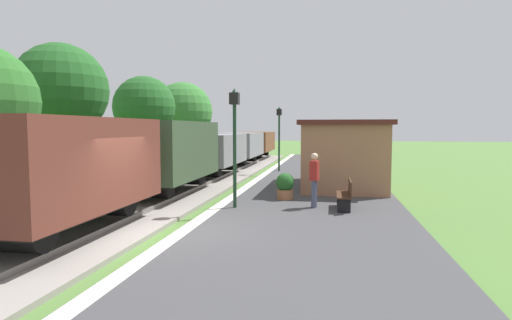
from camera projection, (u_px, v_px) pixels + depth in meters
ground_plane at (168, 240)px, 10.31m from camera, size 160.00×160.00×0.00m
platform_slab at (300, 241)px, 9.75m from camera, size 6.00×60.00×0.25m
platform_edge_stripe at (184, 231)px, 10.23m from camera, size 0.36×60.00×0.01m
track_ballast at (79, 233)px, 10.73m from camera, size 3.80×60.00×0.12m
rail_near at (105, 230)px, 10.59m from camera, size 0.07×60.00×0.14m
rail_far at (53, 227)px, 10.84m from camera, size 0.07×60.00×0.14m
freight_train at (209, 151)px, 22.14m from camera, size 2.50×32.60×2.72m
station_hut at (343, 153)px, 17.88m from camera, size 3.50×5.80×2.78m
bench_near_hut at (346, 194)px, 12.92m from camera, size 0.42×1.50×0.91m
person_waiting at (314, 178)px, 13.15m from camera, size 0.30×0.42×1.71m
potted_planter at (285, 186)px, 14.72m from camera, size 0.64×0.64×0.92m
lamp_post_near at (235, 126)px, 13.04m from camera, size 0.28×0.28×3.70m
lamp_post_far at (279, 127)px, 24.27m from camera, size 0.28×0.28×3.70m
tree_trackside_far at (61, 90)px, 18.51m from camera, size 4.04×4.04×6.42m
tree_field_left at (144, 107)px, 25.71m from camera, size 3.76×3.76×5.87m
tree_field_distant at (183, 112)px, 31.93m from camera, size 4.46×4.46×6.17m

